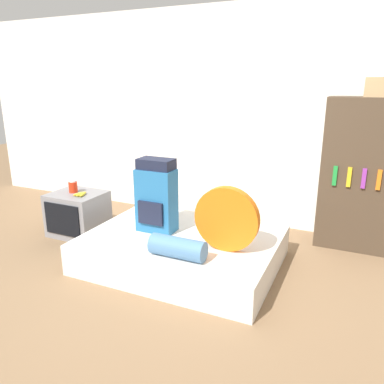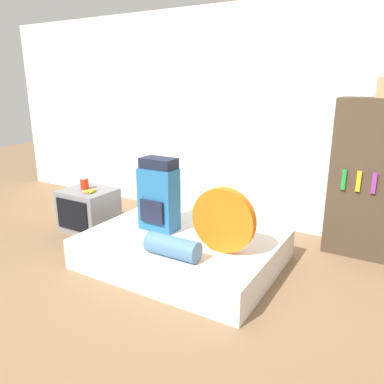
{
  "view_description": "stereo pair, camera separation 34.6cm",
  "coord_description": "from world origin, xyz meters",
  "px_view_note": "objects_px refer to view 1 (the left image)",
  "views": [
    {
      "loc": [
        1.43,
        -2.47,
        1.73
      ],
      "look_at": [
        0.05,
        0.55,
        0.75
      ],
      "focal_mm": 35.0,
      "sensor_mm": 36.0,
      "label": 1
    },
    {
      "loc": [
        1.74,
        -2.31,
        1.73
      ],
      "look_at": [
        0.05,
        0.55,
        0.75
      ],
      "focal_mm": 35.0,
      "sensor_mm": 36.0,
      "label": 2
    }
  ],
  "objects_px": {
    "tent_bag": "(227,219)",
    "backpack": "(156,197)",
    "sleeping_roll": "(178,248)",
    "canister": "(73,187)",
    "television": "(78,214)",
    "bookshelf": "(364,176)"
  },
  "relations": [
    {
      "from": "tent_bag",
      "to": "television",
      "type": "bearing_deg",
      "value": 171.26
    },
    {
      "from": "backpack",
      "to": "tent_bag",
      "type": "height_order",
      "value": "backpack"
    },
    {
      "from": "canister",
      "to": "bookshelf",
      "type": "bearing_deg",
      "value": 17.55
    },
    {
      "from": "backpack",
      "to": "canister",
      "type": "xyz_separation_m",
      "value": [
        -1.21,
        0.17,
        -0.09
      ]
    },
    {
      "from": "television",
      "to": "tent_bag",
      "type": "bearing_deg",
      "value": -8.74
    },
    {
      "from": "backpack",
      "to": "tent_bag",
      "type": "relative_size",
      "value": 1.26
    },
    {
      "from": "television",
      "to": "canister",
      "type": "height_order",
      "value": "canister"
    },
    {
      "from": "tent_bag",
      "to": "canister",
      "type": "xyz_separation_m",
      "value": [
        -1.98,
        0.32,
        -0.02
      ]
    },
    {
      "from": "sleeping_roll",
      "to": "canister",
      "type": "height_order",
      "value": "canister"
    },
    {
      "from": "tent_bag",
      "to": "backpack",
      "type": "bearing_deg",
      "value": 169.74
    },
    {
      "from": "sleeping_roll",
      "to": "television",
      "type": "height_order",
      "value": "television"
    },
    {
      "from": "backpack",
      "to": "bookshelf",
      "type": "bearing_deg",
      "value": 31.8
    },
    {
      "from": "sleeping_roll",
      "to": "canister",
      "type": "distance_m",
      "value": 1.79
    },
    {
      "from": "television",
      "to": "canister",
      "type": "distance_m",
      "value": 0.32
    },
    {
      "from": "tent_bag",
      "to": "sleeping_roll",
      "type": "xyz_separation_m",
      "value": [
        -0.32,
        -0.32,
        -0.2
      ]
    },
    {
      "from": "television",
      "to": "canister",
      "type": "relative_size",
      "value": 4.25
    },
    {
      "from": "tent_bag",
      "to": "canister",
      "type": "distance_m",
      "value": 2.01
    },
    {
      "from": "backpack",
      "to": "bookshelf",
      "type": "height_order",
      "value": "bookshelf"
    },
    {
      "from": "backpack",
      "to": "canister",
      "type": "relative_size",
      "value": 5.22
    },
    {
      "from": "bookshelf",
      "to": "television",
      "type": "bearing_deg",
      "value": -161.84
    },
    {
      "from": "backpack",
      "to": "television",
      "type": "xyz_separation_m",
      "value": [
        -1.15,
        0.16,
        -0.4
      ]
    },
    {
      "from": "backpack",
      "to": "television",
      "type": "height_order",
      "value": "backpack"
    }
  ]
}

